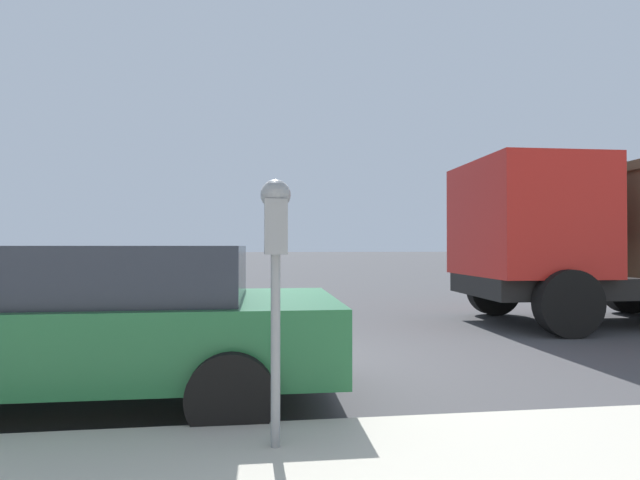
# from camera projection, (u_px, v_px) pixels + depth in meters

# --- Properties ---
(ground_plane) EXTENTS (220.00, 220.00, 0.00)m
(ground_plane) POSITION_uv_depth(u_px,v_px,m) (266.00, 368.00, 5.72)
(ground_plane) COLOR #424244
(parking_meter) EXTENTS (0.21, 0.19, 1.66)m
(parking_meter) POSITION_uv_depth(u_px,v_px,m) (276.00, 242.00, 3.11)
(parking_meter) COLOR gray
(parking_meter) RESTS_ON sidewalk
(car_green) EXTENTS (2.20, 4.67, 1.40)m
(car_green) POSITION_uv_depth(u_px,v_px,m) (77.00, 319.00, 4.38)
(car_green) COLOR #1E5B33
(car_green) RESTS_ON ground_plane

